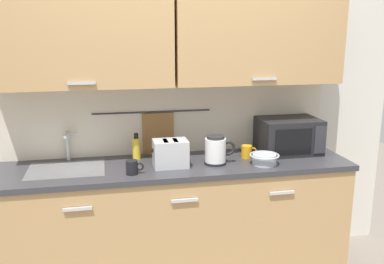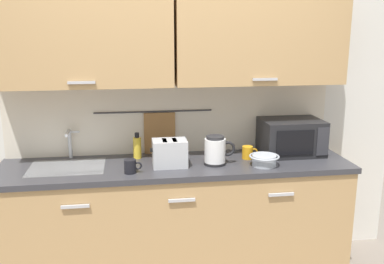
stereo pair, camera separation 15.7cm
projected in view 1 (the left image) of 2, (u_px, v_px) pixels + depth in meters
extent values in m
cube|color=tan|center=(177.00, 223.00, 3.20)|extent=(2.50, 0.60, 0.86)
cube|color=#B7B7BC|center=(77.00, 209.00, 2.69)|extent=(0.18, 0.02, 0.02)
cube|color=#B7B7BC|center=(185.00, 200.00, 2.83)|extent=(0.18, 0.02, 0.02)
cube|color=#B7B7BC|center=(282.00, 193.00, 2.96)|extent=(0.18, 0.02, 0.02)
cube|color=#333338|center=(177.00, 166.00, 3.09)|extent=(2.53, 0.63, 0.04)
cube|color=#9EA0A5|center=(67.00, 175.00, 2.96)|extent=(0.52, 0.38, 0.09)
cube|color=silver|center=(169.00, 108.00, 3.32)|extent=(3.70, 0.06, 2.50)
cube|color=beige|center=(170.00, 118.00, 3.30)|extent=(2.50, 0.01, 0.55)
cube|color=tan|center=(80.00, 36.00, 2.88)|extent=(1.24, 0.33, 0.70)
cube|color=#B7B7BC|center=(82.00, 83.00, 2.78)|extent=(0.18, 0.01, 0.02)
cube|color=tan|center=(257.00, 35.00, 3.13)|extent=(1.24, 0.33, 0.70)
cube|color=#B7B7BC|center=(264.00, 79.00, 3.03)|extent=(0.18, 0.01, 0.02)
cylinder|color=#333338|center=(152.00, 112.00, 3.25)|extent=(0.90, 0.01, 0.01)
cube|color=olive|center=(158.00, 135.00, 3.30)|extent=(0.24, 0.02, 0.34)
cylinder|color=#B2B5BA|center=(68.00, 145.00, 3.15)|extent=(0.03, 0.03, 0.22)
cylinder|color=#B2B5BA|center=(66.00, 135.00, 3.05)|extent=(0.02, 0.16, 0.02)
cube|color=#B2B5BA|center=(72.00, 133.00, 3.13)|extent=(0.07, 0.02, 0.01)
cube|color=black|center=(288.00, 136.00, 3.33)|extent=(0.46, 0.34, 0.27)
cube|color=black|center=(294.00, 141.00, 3.16)|extent=(0.29, 0.01, 0.18)
cube|color=#2D2D33|center=(320.00, 140.00, 3.20)|extent=(0.09, 0.01, 0.21)
cylinder|color=black|center=(215.00, 163.00, 3.07)|extent=(0.16, 0.16, 0.02)
cylinder|color=white|center=(215.00, 150.00, 3.05)|extent=(0.15, 0.15, 0.17)
cylinder|color=#262628|center=(216.00, 137.00, 3.03)|extent=(0.13, 0.13, 0.02)
torus|color=black|center=(228.00, 148.00, 3.07)|extent=(0.11, 0.02, 0.11)
cylinder|color=yellow|center=(136.00, 149.00, 3.17)|extent=(0.06, 0.06, 0.16)
cylinder|color=black|center=(136.00, 136.00, 3.15)|extent=(0.03, 0.03, 0.04)
cylinder|color=black|center=(132.00, 167.00, 2.84)|extent=(0.08, 0.08, 0.09)
torus|color=black|center=(140.00, 167.00, 2.85)|extent=(0.06, 0.01, 0.06)
cylinder|color=#A5ADB7|center=(264.00, 160.00, 3.05)|extent=(0.17, 0.17, 0.07)
torus|color=#A5ADB7|center=(264.00, 155.00, 3.04)|extent=(0.21, 0.21, 0.01)
cube|color=#B7BABF|center=(171.00, 153.00, 2.99)|extent=(0.24, 0.17, 0.19)
cube|color=black|center=(165.00, 141.00, 2.97)|extent=(0.03, 0.12, 0.01)
cube|color=black|center=(175.00, 141.00, 2.98)|extent=(0.03, 0.12, 0.01)
cube|color=black|center=(152.00, 151.00, 2.96)|extent=(0.02, 0.02, 0.02)
cylinder|color=orange|center=(247.00, 152.00, 3.21)|extent=(0.08, 0.08, 0.09)
torus|color=orange|center=(253.00, 151.00, 3.22)|extent=(0.06, 0.01, 0.06)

